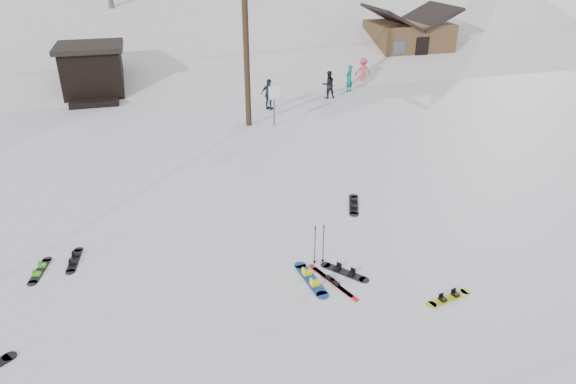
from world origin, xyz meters
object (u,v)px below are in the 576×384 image
object	(u,v)px
utility_pole	(245,18)
hero_snowboard	(311,279)
hero_skis	(333,282)
cabin	(408,41)

from	to	relation	value
utility_pole	hero_snowboard	distance (m)	13.02
hero_snowboard	hero_skis	xyz separation A→B (m)	(0.49, -0.24, -0.00)
utility_pole	hero_skis	size ratio (longest dim) A/B	5.13
utility_pole	hero_snowboard	world-z (taller)	utility_pole
utility_pole	hero_snowboard	bearing A→B (deg)	-94.20
hero_snowboard	hero_skis	world-z (taller)	hero_snowboard
utility_pole	cabin	xyz separation A→B (m)	(13.00, 10.00, -3.20)
hero_snowboard	hero_skis	bearing A→B (deg)	-122.72
cabin	hero_skis	bearing A→B (deg)	-120.93
cabin	hero_snowboard	xyz separation A→B (m)	(-13.89, -22.13, -1.45)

